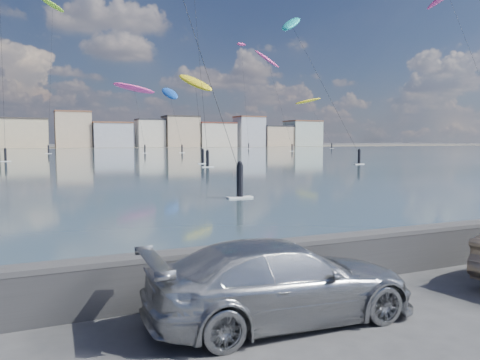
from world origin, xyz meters
name	(u,v)px	position (x,y,z in m)	size (l,w,h in m)	color
ground	(289,356)	(0.00, 0.00, 0.00)	(700.00, 700.00, 0.00)	#333335
bay_water	(52,156)	(0.00, 91.50, 0.01)	(500.00, 177.00, 0.00)	#304E56
far_shore_strip	(42,147)	(0.00, 200.00, 0.01)	(500.00, 60.00, 0.00)	#4C473D
seawall	(220,269)	(0.00, 2.70, 0.58)	(400.00, 0.36, 1.08)	#28282B
far_buildings	(46,132)	(1.31, 186.00, 6.03)	(240.79, 13.26, 14.60)	beige
car_silver	(282,281)	(0.56, 1.23, 0.69)	(1.94, 4.76, 1.38)	#A5A8AC
kitesurfer_4	(292,26)	(31.58, 54.61, 19.56)	(7.26, 17.08, 22.22)	#19BFBF
kitesurfer_5	(241,46)	(63.72, 144.79, 35.50)	(7.43, 11.72, 37.20)	#E5338C
kitesurfer_6	(308,101)	(89.38, 142.17, 17.08)	(10.54, 12.06, 18.98)	yellow
kitesurfer_7	(134,89)	(19.54, 109.21, 15.36)	(10.72, 9.42, 17.19)	#E5338C
kitesurfer_10	(195,83)	(20.44, 65.48, 11.95)	(6.95, 18.82, 14.32)	yellow
kitesurfer_11	(170,94)	(29.32, 112.79, 14.82)	(3.79, 17.14, 17.64)	blue
kitesurfer_15	(53,8)	(2.30, 121.62, 35.49)	(6.98, 19.32, 37.54)	#8CD826
kitesurfer_17	(267,60)	(58.84, 115.47, 25.68)	(8.18, 13.94, 29.01)	#E5338C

